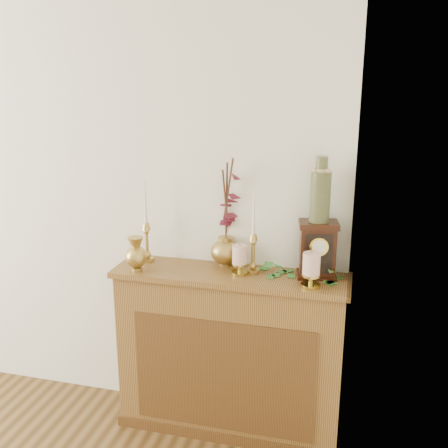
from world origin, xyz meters
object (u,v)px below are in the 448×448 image
(mantel_clock, at_px, (318,250))
(bud_vase, at_px, (136,254))
(ginger_jar, at_px, (230,216))
(ceramic_vase, at_px, (320,193))
(candlestick_left, at_px, (147,236))
(candlestick_center, at_px, (253,247))

(mantel_clock, bearing_deg, bud_vase, 179.72)
(ginger_jar, relative_size, mantel_clock, 2.03)
(bud_vase, height_order, ceramic_vase, ceramic_vase)
(bud_vase, xyz_separation_m, ginger_jar, (0.44, 0.25, 0.17))
(bud_vase, bearing_deg, ceramic_vase, 9.77)
(candlestick_left, relative_size, mantel_clock, 1.54)
(candlestick_left, height_order, mantel_clock, candlestick_left)
(candlestick_center, xyz_separation_m, ceramic_vase, (0.32, 0.03, 0.30))
(candlestick_left, bearing_deg, ginger_jar, 12.10)
(bud_vase, distance_m, ceramic_vase, 1.00)
(ginger_jar, bearing_deg, ceramic_vase, -10.72)
(bud_vase, height_order, mantel_clock, mantel_clock)
(candlestick_center, distance_m, bud_vase, 0.61)
(candlestick_left, distance_m, bud_vase, 0.16)
(candlestick_left, xyz_separation_m, ginger_jar, (0.44, 0.10, 0.12))
(candlestick_center, bearing_deg, bud_vase, -167.49)
(ginger_jar, height_order, ceramic_vase, ceramic_vase)
(bud_vase, bearing_deg, candlestick_center, 12.51)
(candlestick_left, distance_m, mantel_clock, 0.93)
(ginger_jar, distance_m, ceramic_vase, 0.52)
(ginger_jar, bearing_deg, candlestick_center, -36.94)
(ceramic_vase, bearing_deg, mantel_clock, -80.12)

